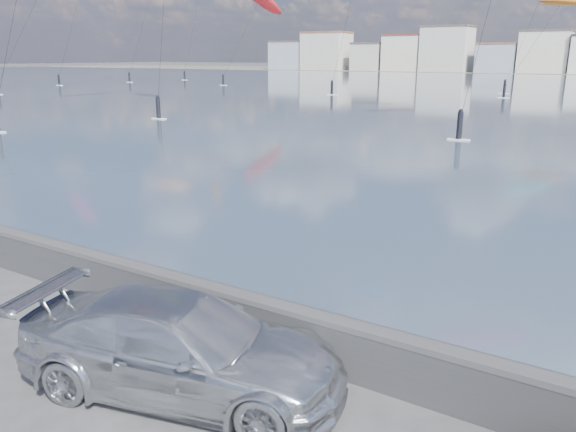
{
  "coord_description": "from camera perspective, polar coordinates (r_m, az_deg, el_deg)",
  "views": [
    {
      "loc": [
        6.61,
        -4.93,
        5.22
      ],
      "look_at": [
        1.0,
        4.0,
        2.2
      ],
      "focal_mm": 35.0,
      "sensor_mm": 36.0,
      "label": 1
    }
  ],
  "objects": [
    {
      "name": "kitesurfer_14",
      "position": [
        92.51,
        26.04,
        18.88
      ],
      "size": [
        9.1,
        20.51,
        13.48
      ],
      "color": "orange",
      "rests_on": "ground"
    },
    {
      "name": "seawall",
      "position": [
        11.11,
        -8.06,
        -8.87
      ],
      "size": [
        400.0,
        0.36,
        1.08
      ],
      "color": "#28282B",
      "rests_on": "ground"
    },
    {
      "name": "car_silver",
      "position": [
        9.31,
        -10.76,
        -12.84
      ],
      "size": [
        5.71,
        3.45,
        1.55
      ],
      "primitive_type": "imported",
      "rotation": [
        0.0,
        0.0,
        1.83
      ],
      "color": "silver",
      "rests_on": "ground"
    },
    {
      "name": "ground",
      "position": [
        9.76,
        -18.62,
        -17.3
      ],
      "size": [
        700.0,
        700.0,
        0.0
      ],
      "primitive_type": "plane",
      "color": "#333335",
      "rests_on": "ground"
    }
  ]
}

